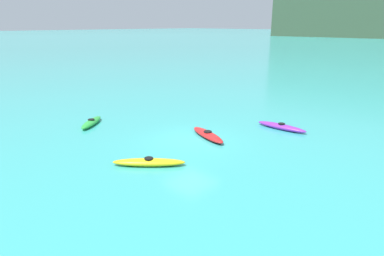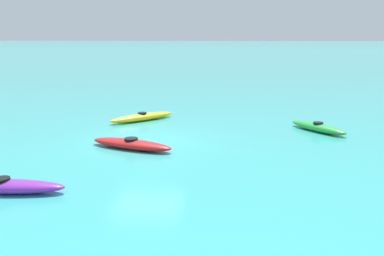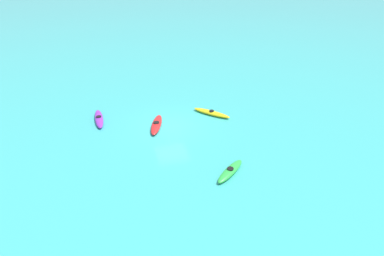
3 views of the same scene
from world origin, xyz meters
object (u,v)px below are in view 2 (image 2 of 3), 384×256
kayak_red (131,144)px  kayak_green (318,127)px  kayak_yellow (142,117)px  kayak_purple (2,186)px

kayak_red → kayak_green: bearing=-153.7°
kayak_red → kayak_yellow: (0.70, -4.64, -0.00)m
kayak_green → kayak_yellow: size_ratio=0.91×
kayak_green → kayak_yellow: bearing=-10.0°
kayak_purple → kayak_green: bearing=-139.6°
kayak_red → kayak_purple: bearing=63.3°
kayak_green → kayak_yellow: (7.42, -1.31, -0.00)m
kayak_yellow → kayak_purple: bearing=80.9°
kayak_purple → kayak_yellow: (-1.41, -8.84, -0.00)m
kayak_purple → kayak_yellow: bearing=-99.1°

